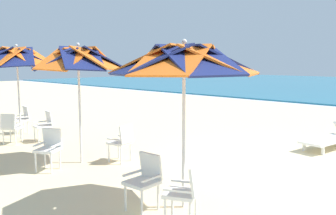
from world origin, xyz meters
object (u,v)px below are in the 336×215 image
(plastic_chair_5, at_px, (11,126))
(beach_umbrella_1, at_px, (78,60))
(beach_umbrella_2, at_px, (17,58))
(plastic_chair_3, at_px, (49,147))
(plastic_chair_6, at_px, (22,118))
(plastic_chair_4, at_px, (45,124))
(plastic_chair_0, at_px, (145,178))
(plastic_chair_1, at_px, (186,190))
(plastic_chair_2, at_px, (122,141))
(sun_lounger_1, at_px, (331,138))
(beach_umbrella_0, at_px, (184,61))

(plastic_chair_5, bearing_deg, beach_umbrella_1, 6.57)
(beach_umbrella_2, bearing_deg, plastic_chair_3, -14.08)
(plastic_chair_6, bearing_deg, plastic_chair_4, -1.59)
(beach_umbrella_1, height_order, plastic_chair_4, beach_umbrella_1)
(plastic_chair_0, distance_m, beach_umbrella_1, 3.56)
(plastic_chair_1, height_order, beach_umbrella_1, beach_umbrella_1)
(plastic_chair_0, bearing_deg, plastic_chair_2, 149.15)
(sun_lounger_1, bearing_deg, beach_umbrella_1, -122.91)
(plastic_chair_1, xyz_separation_m, plastic_chair_3, (-3.78, -0.08, 0.00))
(plastic_chair_0, height_order, beach_umbrella_1, beach_umbrella_1)
(plastic_chair_1, bearing_deg, beach_umbrella_1, 169.83)
(plastic_chair_3, distance_m, sun_lounger_1, 7.08)
(plastic_chair_2, xyz_separation_m, plastic_chair_6, (-4.89, -0.16, 0.00))
(plastic_chair_3, relative_size, plastic_chair_6, 1.00)
(plastic_chair_0, distance_m, plastic_chair_2, 2.74)
(plastic_chair_2, relative_size, plastic_chair_6, 1.00)
(beach_umbrella_0, xyz_separation_m, plastic_chair_4, (-6.01, 0.73, -1.77))
(beach_umbrella_2, bearing_deg, plastic_chair_6, 152.98)
(plastic_chair_6, bearing_deg, plastic_chair_0, -9.78)
(plastic_chair_1, bearing_deg, plastic_chair_2, 156.67)
(plastic_chair_5, bearing_deg, plastic_chair_1, -2.81)
(plastic_chair_2, bearing_deg, plastic_chair_6, -178.16)
(beach_umbrella_2, xyz_separation_m, plastic_chair_6, (-0.82, 0.42, -1.88))
(plastic_chair_4, distance_m, plastic_chair_5, 0.89)
(plastic_chair_0, relative_size, plastic_chair_2, 1.00)
(plastic_chair_0, bearing_deg, plastic_chair_4, 167.95)
(plastic_chair_5, bearing_deg, plastic_chair_0, -3.63)
(beach_umbrella_0, bearing_deg, plastic_chair_4, 173.09)
(beach_umbrella_1, relative_size, sun_lounger_1, 1.21)
(beach_umbrella_0, height_order, plastic_chair_0, beach_umbrella_0)
(plastic_chair_2, xyz_separation_m, plastic_chair_5, (-3.62, -1.03, 0.00))
(beach_umbrella_2, bearing_deg, beach_umbrella_1, -1.78)
(beach_umbrella_1, bearing_deg, beach_umbrella_2, 178.22)
(beach_umbrella_0, height_order, plastic_chair_2, beach_umbrella_0)
(plastic_chair_0, height_order, plastic_chair_3, same)
(plastic_chair_3, height_order, plastic_chair_6, same)
(plastic_chair_2, bearing_deg, sun_lounger_1, 58.67)
(plastic_chair_1, height_order, plastic_chair_5, same)
(plastic_chair_3, xyz_separation_m, plastic_chair_5, (-2.99, 0.41, 0.00))
(beach_umbrella_0, distance_m, plastic_chair_4, 6.31)
(beach_umbrella_2, height_order, plastic_chair_4, beach_umbrella_2)
(plastic_chair_2, xyz_separation_m, plastic_chair_3, (-0.63, -1.44, 0.00))
(plastic_chair_1, relative_size, beach_umbrella_1, 0.32)
(plastic_chair_0, distance_m, sun_lounger_1, 6.14)
(plastic_chair_0, xyz_separation_m, plastic_chair_1, (0.80, 0.05, 0.00))
(beach_umbrella_2, xyz_separation_m, plastic_chair_5, (0.45, -0.45, -1.88))
(beach_umbrella_1, bearing_deg, plastic_chair_2, 47.63)
(beach_umbrella_1, distance_m, plastic_chair_4, 3.26)
(beach_umbrella_0, height_order, beach_umbrella_2, beach_umbrella_2)
(plastic_chair_2, distance_m, plastic_chair_4, 3.30)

